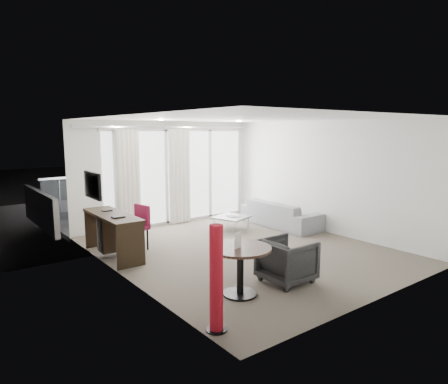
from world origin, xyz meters
TOP-DOWN VIEW (x-y plane):
  - floor at (0.00, 0.00)m, footprint 5.00×6.00m
  - ceiling at (0.00, 0.00)m, footprint 5.00×6.00m
  - wall_left at (-2.50, 0.00)m, footprint 0.00×6.00m
  - wall_right at (2.50, 0.00)m, footprint 0.00×6.00m
  - wall_front at (0.00, -3.00)m, footprint 5.00×0.00m
  - window_panel at (0.30, 2.98)m, footprint 4.00×0.02m
  - window_frame at (0.30, 2.97)m, footprint 4.10×0.06m
  - curtain_left at (-1.15, 2.82)m, footprint 0.60×0.20m
  - curtain_right at (0.25, 2.82)m, footprint 0.60×0.20m
  - curtain_track at (0.00, 2.82)m, footprint 4.80×0.04m
  - downlight_a at (-0.90, 1.60)m, footprint 0.12×0.12m
  - downlight_b at (1.20, 1.60)m, footprint 0.12×0.12m
  - desk at (-2.21, 1.17)m, footprint 0.54×1.73m
  - tv at (-2.46, 1.45)m, footprint 0.05×0.80m
  - desk_chair at (-1.72, 1.30)m, footprint 0.56×0.54m
  - round_table at (-1.44, -1.69)m, footprint 0.99×0.99m
  - menu_card at (-1.50, -1.71)m, footprint 0.13×0.04m
  - red_lamp at (-2.33, -2.34)m, footprint 0.30×0.30m
  - tub_armchair at (-0.52, -1.74)m, footprint 0.76×0.74m
  - coffee_table at (0.84, 1.42)m, footprint 0.92×0.92m
  - remote at (0.84, 1.37)m, footprint 0.08×0.17m
  - magazine at (0.87, 1.40)m, footprint 0.27×0.32m
  - sofa at (2.06, 0.98)m, footprint 0.84×2.15m
  - terrace_slab at (0.30, 4.50)m, footprint 5.60×3.00m
  - rattan_chair_a at (0.46, 4.46)m, footprint 0.63×0.63m
  - rattan_chair_b at (2.00, 4.32)m, footprint 0.68×0.68m
  - rattan_table at (1.58, 4.50)m, footprint 0.59×0.59m
  - balustrade at (0.30, 5.95)m, footprint 5.50×0.06m

SIDE VIEW (x-z plane):
  - terrace_slab at x=0.30m, z-range -0.12..0.00m
  - floor at x=0.00m, z-range 0.00..0.00m
  - coffee_table at x=0.84m, z-range 0.00..0.33m
  - rattan_table at x=1.58m, z-range 0.00..0.47m
  - sofa at x=2.06m, z-range 0.00..0.63m
  - tub_armchair at x=-0.52m, z-range 0.00..0.69m
  - round_table at x=-1.44m, z-range 0.00..0.72m
  - remote at x=0.84m, z-range 0.35..0.37m
  - magazine at x=0.87m, z-range 0.35..0.37m
  - desk at x=-2.21m, z-range 0.00..0.81m
  - rattan_chair_b at x=2.00m, z-range 0.00..0.85m
  - desk_chair at x=-1.72m, z-range 0.00..0.89m
  - rattan_chair_a at x=0.46m, z-range 0.00..0.91m
  - balustrade at x=0.30m, z-range -0.02..1.02m
  - red_lamp at x=-2.33m, z-range 0.00..1.30m
  - menu_card at x=-1.50m, z-range 0.61..0.83m
  - window_panel at x=0.30m, z-range 0.01..2.39m
  - curtain_left at x=-1.15m, z-range 0.01..2.39m
  - curtain_right at x=0.25m, z-range 0.01..2.39m
  - window_frame at x=0.30m, z-range -0.02..2.42m
  - wall_left at x=-2.50m, z-range 0.00..2.60m
  - wall_right at x=2.50m, z-range 0.00..2.60m
  - wall_front at x=0.00m, z-range 0.00..2.60m
  - tv at x=-2.46m, z-range 1.10..1.60m
  - curtain_track at x=0.00m, z-range 2.43..2.47m
  - downlight_a at x=-0.90m, z-range 2.58..2.60m
  - downlight_b at x=1.20m, z-range 2.58..2.60m
  - ceiling at x=0.00m, z-range 2.60..2.60m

